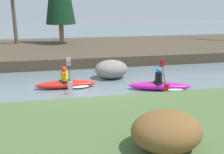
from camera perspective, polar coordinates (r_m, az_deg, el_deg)
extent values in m
plane|color=slate|center=(11.09, -4.65, -3.75)|extent=(90.00, 90.00, 0.00)
cube|color=#473D2D|center=(20.06, -7.94, 5.87)|extent=(44.00, 9.81, 0.63)
cylinder|color=#7A664C|center=(21.26, -10.93, 9.22)|extent=(0.36, 0.36, 1.53)
cylinder|color=brown|center=(21.99, -20.48, 11.46)|extent=(0.28, 0.28, 3.61)
ellipsoid|color=brown|center=(5.77, 11.80, -11.39)|extent=(1.54, 1.28, 0.83)
ellipsoid|color=#C61999|center=(11.75, 10.22, -1.95)|extent=(2.76, 1.32, 0.34)
cone|color=#C61999|center=(11.94, 16.17, -1.96)|extent=(0.39, 0.29, 0.20)
cylinder|color=black|center=(11.71, 10.02, -1.27)|extent=(0.59, 0.59, 0.08)
cylinder|color=black|center=(11.64, 10.07, -0.09)|extent=(0.37, 0.37, 0.42)
sphere|color=#1E89D1|center=(11.56, 10.15, 1.46)|extent=(0.28, 0.28, 0.23)
cylinder|color=black|center=(11.86, 10.47, 0.62)|extent=(0.15, 0.24, 0.35)
cylinder|color=black|center=(11.40, 10.70, -0.01)|extent=(0.15, 0.24, 0.35)
cylinder|color=black|center=(11.63, 11.23, 0.49)|extent=(0.56, 1.85, 0.65)
cube|color=red|center=(12.48, 10.82, 3.00)|extent=(0.24, 0.21, 0.41)
cube|color=red|center=(10.81, 11.70, -2.41)|extent=(0.24, 0.21, 0.41)
ellipsoid|color=white|center=(11.85, 12.85, -2.36)|extent=(1.25, 0.98, 0.18)
ellipsoid|color=red|center=(11.99, -10.02, -1.59)|extent=(2.71, 0.65, 0.34)
cone|color=red|center=(12.05, -4.11, -1.21)|extent=(0.35, 0.21, 0.20)
cylinder|color=black|center=(11.95, -10.29, -0.94)|extent=(0.49, 0.49, 0.08)
cylinder|color=yellow|center=(11.88, -10.35, 0.22)|extent=(0.31, 0.31, 0.42)
sphere|color=red|center=(11.80, -10.43, 1.74)|extent=(0.23, 0.23, 0.23)
cylinder|color=yellow|center=(12.09, -9.91, 0.94)|extent=(0.09, 0.23, 0.35)
cylinder|color=yellow|center=(11.63, -9.87, 0.35)|extent=(0.09, 0.23, 0.35)
cylinder|color=black|center=(11.85, -9.27, 0.86)|extent=(0.07, 1.91, 0.65)
cube|color=white|center=(12.70, -9.44, 3.29)|extent=(0.20, 0.16, 0.41)
cube|color=white|center=(11.02, -9.07, -1.93)|extent=(0.20, 0.16, 0.41)
ellipsoid|color=white|center=(12.03, -7.38, -1.82)|extent=(1.11, 0.72, 0.18)
ellipsoid|color=gray|center=(13.30, -0.16, 1.73)|extent=(1.67, 1.31, 0.95)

